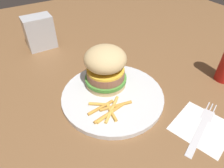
{
  "coord_description": "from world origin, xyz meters",
  "views": [
    {
      "loc": [
        -0.31,
        0.2,
        0.35
      ],
      "look_at": [
        0.0,
        0.02,
        0.04
      ],
      "focal_mm": 32.25,
      "sensor_mm": 36.0,
      "label": 1
    }
  ],
  "objects": [
    {
      "name": "napkin_dispenser",
      "position": [
        0.34,
        0.1,
        0.05
      ],
      "size": [
        0.06,
        0.09,
        0.11
      ],
      "primitive_type": "cube",
      "rotation": [
        0.0,
        0.0,
        1.57
      ],
      "color": "#B7BABF",
      "rests_on": "ground_plane"
    },
    {
      "name": "fork",
      "position": [
        -0.18,
        -0.1,
        0.0
      ],
      "size": [
        0.08,
        0.17,
        0.0
      ],
      "color": "silver",
      "rests_on": "napkin"
    },
    {
      "name": "sandwich",
      "position": [
        0.04,
        0.01,
        0.07
      ],
      "size": [
        0.11,
        0.11,
        0.11
      ],
      "color": "tan",
      "rests_on": "plate"
    },
    {
      "name": "ground_plane",
      "position": [
        0.0,
        0.0,
        0.0
      ],
      "size": [
        1.6,
        1.6,
        0.0
      ],
      "primitive_type": "plane",
      "color": "brown"
    },
    {
      "name": "napkin",
      "position": [
        -0.18,
        -0.1,
        0.0
      ],
      "size": [
        0.14,
        0.14,
        0.0
      ],
      "primitive_type": "cube",
      "rotation": [
        0.0,
        0.0,
        0.3
      ],
      "color": "white",
      "rests_on": "ground_plane"
    },
    {
      "name": "fries_pile",
      "position": [
        -0.04,
        0.05,
        0.02
      ],
      "size": [
        0.08,
        0.11,
        0.01
      ],
      "color": "gold",
      "rests_on": "plate"
    },
    {
      "name": "plate",
      "position": [
        0.0,
        0.02,
        0.01
      ],
      "size": [
        0.25,
        0.25,
        0.01
      ],
      "primitive_type": "cylinder",
      "color": "silver",
      "rests_on": "ground_plane"
    }
  ]
}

